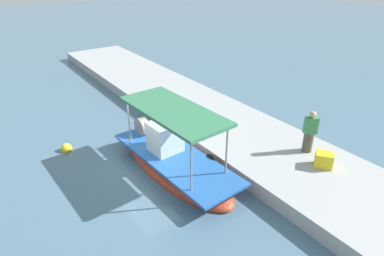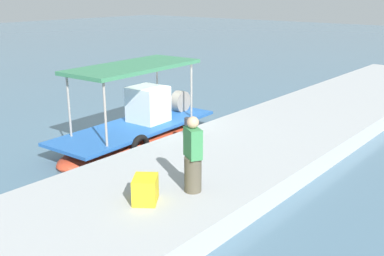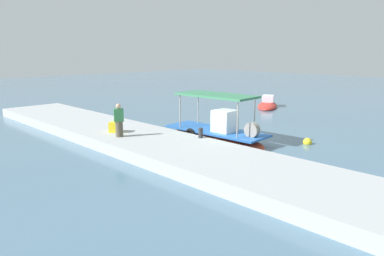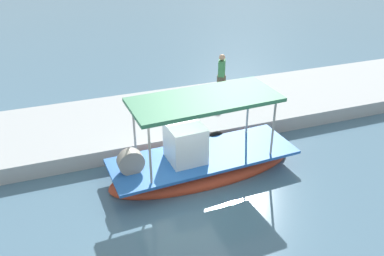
% 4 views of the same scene
% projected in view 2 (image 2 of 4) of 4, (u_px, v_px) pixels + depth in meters
% --- Properties ---
extents(ground_plane, '(120.00, 120.00, 0.00)m').
position_uv_depth(ground_plane, '(147.00, 135.00, 16.15)').
color(ground_plane, slate).
extents(dock_quay, '(36.00, 4.50, 0.58)m').
position_uv_depth(dock_quay, '(243.00, 153.00, 13.58)').
color(dock_quay, '#A7AAAC').
rests_on(dock_quay, ground_plane).
extents(main_fishing_boat, '(6.48, 2.45, 3.02)m').
position_uv_depth(main_fishing_boat, '(138.00, 131.00, 15.22)').
color(main_fishing_boat, '#BD3E24').
rests_on(main_fishing_boat, ground_plane).
extents(fisherman_near_bollard, '(0.53, 0.57, 1.76)m').
position_uv_depth(fisherman_near_bollard, '(193.00, 158.00, 10.08)').
color(fisherman_near_bollard, '#504A3A').
rests_on(fisherman_near_bollard, dock_quay).
extents(mooring_bollard, '(0.24, 0.24, 0.53)m').
position_uv_depth(mooring_bollard, '(188.00, 126.00, 14.35)').
color(mooring_bollard, '#2D2D33').
rests_on(mooring_bollard, dock_quay).
extents(cargo_crate, '(0.80, 0.78, 0.57)m').
position_uv_depth(cargo_crate, '(145.00, 190.00, 9.70)').
color(cargo_crate, yellow).
rests_on(cargo_crate, dock_quay).
extents(marker_buoy, '(0.48, 0.48, 0.48)m').
position_uv_depth(marker_buoy, '(154.00, 105.00, 20.11)').
color(marker_buoy, yellow).
rests_on(marker_buoy, ground_plane).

